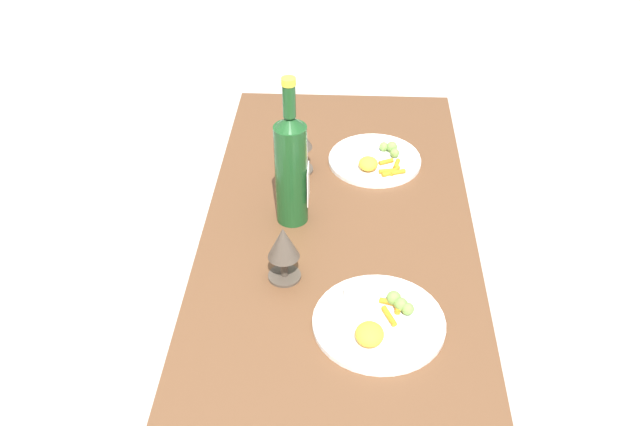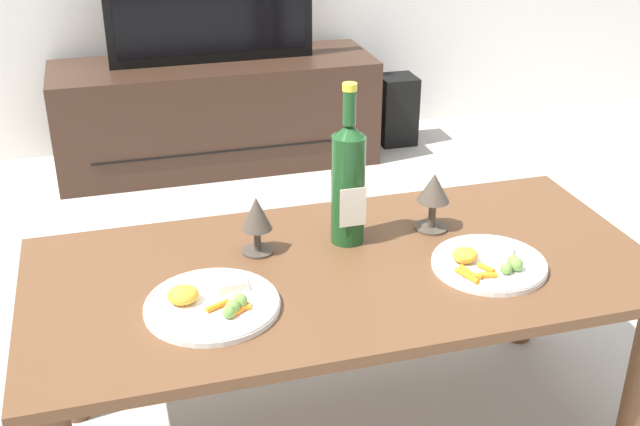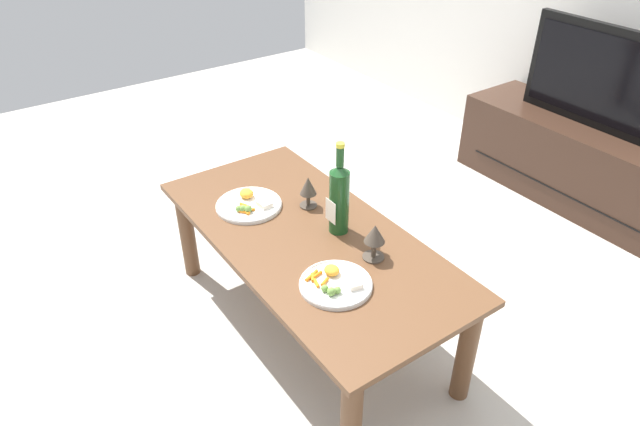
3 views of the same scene
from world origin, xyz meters
name	(u,v)px [view 3 (image 3 of 3)]	position (x,y,z in m)	size (l,w,h in m)	color
ground_plane	(309,325)	(0.00, 0.00, 0.00)	(6.40, 6.40, 0.00)	#B7B2A8
dining_table	(308,251)	(0.00, 0.00, 0.40)	(1.37, 0.65, 0.48)	brown
tv_stand	(578,162)	(0.00, 1.84, 0.23)	(1.36, 0.45, 0.45)	#382319
tv_screen	(602,78)	(0.00, 1.84, 0.72)	(0.85, 0.05, 0.53)	black
wine_bottle	(339,197)	(0.04, 0.11, 0.64)	(0.08, 0.08, 0.38)	#19471E
goblet_left	(308,188)	(-0.17, 0.11, 0.57)	(0.07, 0.07, 0.14)	#473D33
goblet_right	(375,236)	(0.25, 0.11, 0.58)	(0.08, 0.08, 0.14)	#473D33
dinner_plate_left	(249,204)	(-0.30, -0.09, 0.49)	(0.27, 0.27, 0.05)	white
dinner_plate_right	(336,283)	(0.30, -0.09, 0.49)	(0.25, 0.25, 0.04)	white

